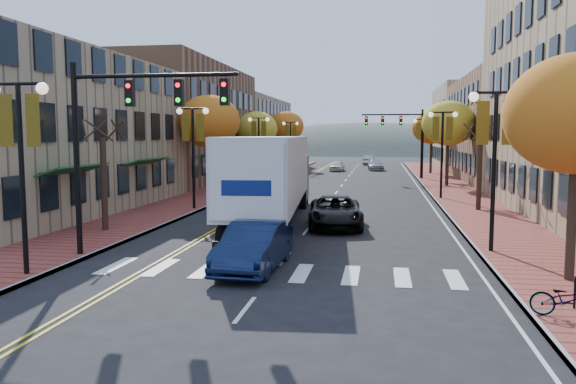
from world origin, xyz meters
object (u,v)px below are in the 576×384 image
at_px(navy_sedan, 254,246).
at_px(black_suv, 335,212).
at_px(bicycle, 569,300).
at_px(semi_truck, 273,173).

distance_m(navy_sedan, black_suv, 9.30).
xyz_separation_m(navy_sedan, bicycle, (8.52, -4.05, -0.20)).
height_order(semi_truck, bicycle, semi_truck).
xyz_separation_m(semi_truck, black_suv, (3.15, -0.46, -1.81)).
relative_size(black_suv, bicycle, 3.20).
bearing_deg(bicycle, black_suv, 42.29).
bearing_deg(bicycle, navy_sedan, 80.35).
xyz_separation_m(semi_truck, bicycle, (9.71, -13.61, -1.96)).
bearing_deg(semi_truck, bicycle, -59.14).
height_order(navy_sedan, black_suv, navy_sedan).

